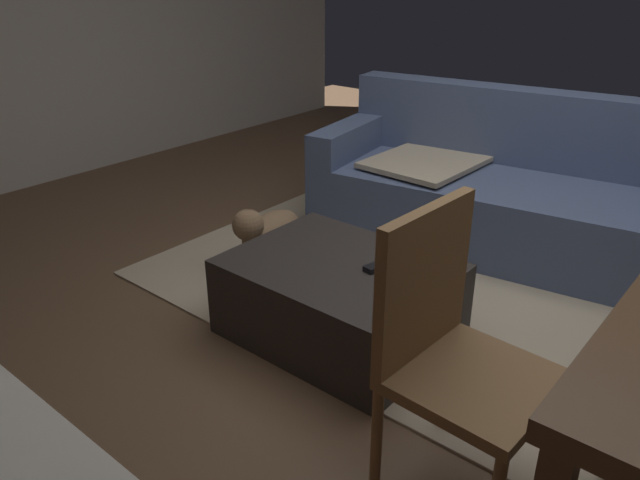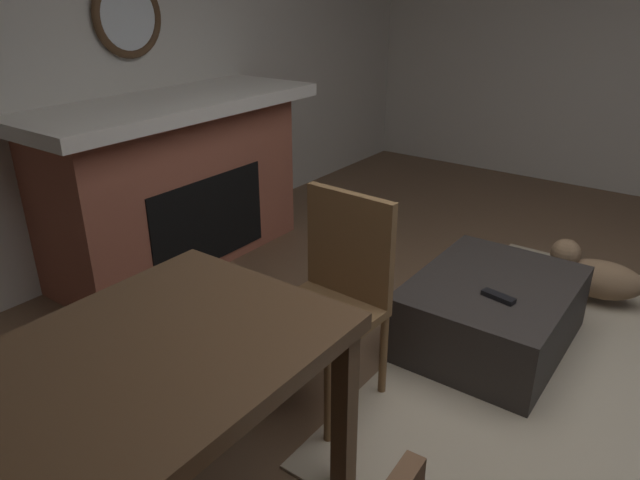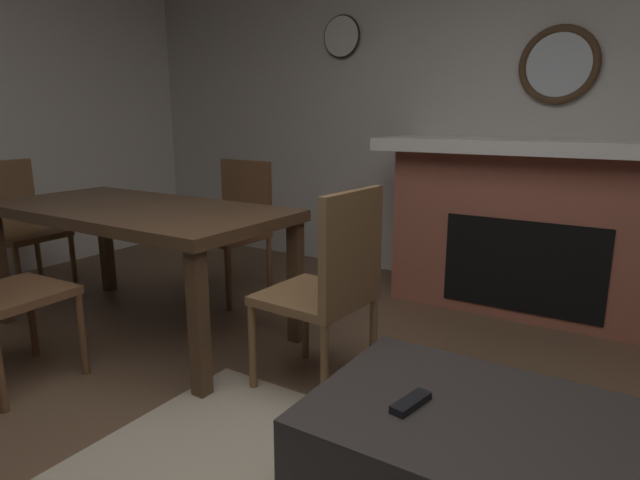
% 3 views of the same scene
% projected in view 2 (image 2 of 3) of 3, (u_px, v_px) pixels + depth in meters
% --- Properties ---
extents(floor, '(8.35, 8.35, 0.00)m').
position_uv_depth(floor, '(552.00, 423.00, 2.49)').
color(floor, brown).
extents(wall_back_fireplace_side, '(7.36, 0.12, 2.87)m').
position_uv_depth(wall_back_fireplace_side, '(96.00, 37.00, 3.46)').
color(wall_back_fireplace_side, beige).
rests_on(wall_back_fireplace_side, ground).
extents(area_rug, '(2.60, 2.00, 0.01)m').
position_uv_depth(area_rug, '(627.00, 391.00, 2.68)').
color(area_rug, tan).
rests_on(area_rug, ground).
extents(fireplace, '(1.94, 0.76, 1.09)m').
position_uv_depth(fireplace, '(176.00, 182.00, 3.75)').
color(fireplace, '#9E5642').
rests_on(fireplace, ground).
extents(round_wall_mirror, '(0.49, 0.05, 0.49)m').
position_uv_depth(round_wall_mirror, '(128.00, 17.00, 3.50)').
color(round_wall_mirror, '#4C331E').
extents(ottoman_coffee_table, '(0.93, 0.72, 0.37)m').
position_uv_depth(ottoman_coffee_table, '(491.00, 313.00, 2.97)').
color(ottoman_coffee_table, '#2D2826').
rests_on(ottoman_coffee_table, ground).
extents(tv_remote, '(0.08, 0.17, 0.02)m').
position_uv_depth(tv_remote, '(498.00, 297.00, 2.73)').
color(tv_remote, black).
rests_on(tv_remote, ottoman_coffee_table).
extents(dining_table, '(1.77, 0.85, 0.74)m').
position_uv_depth(dining_table, '(53.00, 432.00, 1.51)').
color(dining_table, '#513823').
rests_on(dining_table, ground).
extents(dining_chair_west, '(0.46, 0.46, 0.93)m').
position_uv_depth(dining_chair_west, '(334.00, 288.00, 2.51)').
color(dining_chair_west, brown).
rests_on(dining_chair_west, ground).
extents(small_dog, '(0.29, 0.53, 0.32)m').
position_uv_depth(small_dog, '(594.00, 275.00, 3.36)').
color(small_dog, '#8C6B4C').
rests_on(small_dog, ground).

